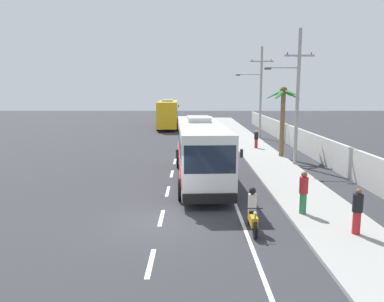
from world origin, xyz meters
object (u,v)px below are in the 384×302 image
pedestrian_near_kerb (302,191)px  utility_pole_mid (295,95)px  coach_bus_foreground (199,148)px  utility_pole_far (259,90)px  coach_bus_far_lane (167,113)px  motorcycle_beside_bus (218,144)px  pedestrian_far_walk (356,210)px  pedestrian_midwalk (255,139)px  palm_second (282,110)px  motorcycle_trailing (251,214)px

pedestrian_near_kerb → utility_pole_mid: utility_pole_mid is taller
coach_bus_foreground → utility_pole_mid: utility_pole_mid is taller
utility_pole_far → coach_bus_far_lane: bearing=134.1°
motorcycle_beside_bus → pedestrian_far_walk: 18.93m
coach_bus_far_lane → motorcycle_beside_bus: size_ratio=5.97×
pedestrian_midwalk → pedestrian_far_walk: 20.04m
coach_bus_far_lane → pedestrian_near_kerb: (7.86, -36.53, -0.97)m
coach_bus_far_lane → palm_second: bearing=-66.1°
motorcycle_beside_bus → utility_pole_mid: utility_pole_mid is taller
motorcycle_trailing → palm_second: 16.26m
coach_bus_foreground → motorcycle_trailing: coach_bus_foreground is taller
motorcycle_beside_bus → palm_second: bearing=-30.0°
coach_bus_foreground → motorcycle_beside_bus: coach_bus_foreground is taller
motorcycle_beside_bus → palm_second: 6.13m
coach_bus_foreground → pedestrian_midwalk: 12.39m
coach_bus_foreground → coach_bus_far_lane: 30.20m
motorcycle_trailing → pedestrian_far_walk: bearing=-9.9°
pedestrian_midwalk → pedestrian_near_kerb: bearing=57.2°
motorcycle_beside_bus → motorcycle_trailing: size_ratio=1.00×
pedestrian_midwalk → pedestrian_far_walk: bearing=61.2°
pedestrian_midwalk → motorcycle_beside_bus: bearing=-6.1°
coach_bus_foreground → pedestrian_far_walk: size_ratio=7.26×
coach_bus_far_lane → palm_second: palm_second is taller
pedestrian_far_walk → coach_bus_foreground: bearing=109.5°
coach_bus_foreground → utility_pole_mid: (6.54, 4.02, 2.99)m
palm_second → motorcycle_trailing: bearing=-106.9°
coach_bus_far_lane → utility_pole_mid: size_ratio=1.27×
coach_bus_far_lane → pedestrian_near_kerb: 37.38m
motorcycle_trailing → palm_second: size_ratio=0.36×
motorcycle_trailing → pedestrian_midwalk: size_ratio=1.24×
palm_second → motorcycle_beside_bus: bearing=150.0°
coach_bus_foreground → pedestrian_near_kerb: 7.79m
utility_pole_mid → pedestrian_midwalk: bearing=100.9°
coach_bus_far_lane → palm_second: 25.07m
coach_bus_foreground → motorcycle_beside_bus: 10.01m
utility_pole_mid → palm_second: utility_pole_mid is taller
motorcycle_trailing → utility_pole_far: (4.99, 27.30, 4.49)m
motorcycle_beside_bus → pedestrian_near_kerb: 16.51m
pedestrian_far_walk → motorcycle_beside_bus: bearing=89.0°
pedestrian_near_kerb → utility_pole_mid: size_ratio=0.19×
coach_bus_far_lane → coach_bus_foreground: bearing=-82.9°
coach_bus_foreground → pedestrian_midwalk: bearing=65.3°
coach_bus_foreground → motorcycle_trailing: (1.77, -8.18, -1.20)m
coach_bus_far_lane → motorcycle_trailing: bearing=-81.8°
coach_bus_far_lane → utility_pole_mid: (10.29, -25.95, 2.81)m
utility_pole_mid → pedestrian_far_walk: bearing=-95.2°
pedestrian_near_kerb → pedestrian_far_walk: 2.57m
motorcycle_beside_bus → utility_pole_mid: bearing=-50.4°
coach_bus_foreground → palm_second: size_ratio=2.20×
coach_bus_foreground → coach_bus_far_lane: bearing=97.1°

